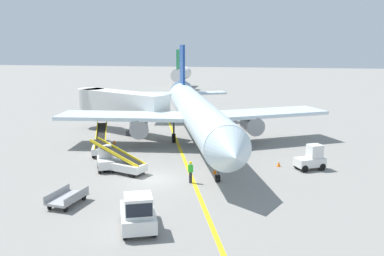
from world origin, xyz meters
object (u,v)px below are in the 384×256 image
Objects in this scene: jet_bridge at (115,102)px; safety_cone_nose_right at (279,164)px; safety_cone_nose_left at (114,142)px; baggage_tug_near_wing at (312,159)px; ground_crew_marshaller at (191,171)px; safety_cone_wingtip_right at (215,171)px; pushback_tug at (138,213)px; belt_loader_forward_hold at (101,145)px; safety_cone_wingtip_left at (201,136)px; baggage_cart_loaded at (67,198)px; airliner at (196,112)px; baggage_tug_by_cargo_door at (105,159)px; belt_loader_aft_hold at (122,164)px.

safety_cone_nose_right is at bearing -32.05° from jet_bridge.
safety_cone_nose_left is 1.00× the size of safety_cone_nose_right.
baggage_tug_near_wing is 2.77m from safety_cone_nose_right.
jet_bridge reaches higher than ground_crew_marshaller.
jet_bridge is 4.59× the size of baggage_tug_near_wing.
safety_cone_wingtip_right is (-5.15, -2.97, 0.00)m from safety_cone_nose_right.
ground_crew_marshaller is 3.86× the size of safety_cone_nose_left.
safety_cone_nose_left is at bearing 113.25° from pushback_tug.
safety_cone_wingtip_left is at bearing 43.79° from belt_loader_forward_hold.
safety_cone_nose_right is (6.70, 5.55, -0.69)m from ground_crew_marshaller.
baggage_cart_loaded is at bearing -146.48° from baggage_tug_near_wing.
ground_crew_marshaller reaches higher than safety_cone_wingtip_left.
airliner is 9.02× the size of baggage_cart_loaded.
jet_bridge is 28.07m from pushback_tug.
jet_bridge reaches higher than baggage_tug_by_cargo_door.
ground_crew_marshaller is at bearing -84.30° from safety_cone_wingtip_left.
belt_loader_aft_hold is 1.34× the size of baggage_cart_loaded.
belt_loader_aft_hold is at bearing -172.39° from safety_cone_wingtip_right.
jet_bridge is 20.19m from safety_cone_wingtip_right.
pushback_tug is 18.03m from belt_loader_forward_hold.
ground_crew_marshaller is at bearing -151.01° from baggage_tug_near_wing.
baggage_tug_near_wing is 10.70m from ground_crew_marshaller.
safety_cone_wingtip_right is at bearing -36.49° from safety_cone_nose_left.
airliner is at bearing -89.68° from safety_cone_wingtip_left.
pushback_tug is at bearing -68.09° from jet_bridge.
safety_cone_nose_right is (-2.66, 0.37, -0.71)m from baggage_tug_near_wing.
jet_bridge is 3.27× the size of baggage_cart_loaded.
pushback_tug is at bearing -128.04° from baggage_tug_near_wing.
baggage_tug_near_wing reaches higher than safety_cone_wingtip_left.
safety_cone_wingtip_left is at bearing 103.62° from safety_cone_wingtip_right.
baggage_tug_by_cargo_door is 7.95m from ground_crew_marshaller.
safety_cone_nose_left is at bearing 99.51° from baggage_cart_loaded.
pushback_tug reaches higher than baggage_tug_by_cargo_door.
airliner is at bearing 97.10° from ground_crew_marshaller.
baggage_tug_by_cargo_door is (-16.98, -2.90, 0.00)m from baggage_tug_near_wing.
safety_cone_nose_left is at bearing -173.66° from airliner.
baggage_cart_loaded is at bearing -140.80° from safety_cone_nose_right.
belt_loader_forward_hold is at bearing 174.26° from safety_cone_nose_right.
safety_cone_nose_left is 9.46m from safety_cone_wingtip_left.
safety_cone_nose_right is at bearing 39.65° from ground_crew_marshaller.
safety_cone_wingtip_left is (4.39, 13.70, -0.56)m from belt_loader_aft_hold.
belt_loader_forward_hold is 1.00× the size of belt_loader_aft_hold.
pushback_tug is (10.43, -25.93, -2.55)m from jet_bridge.
safety_cone_wingtip_right is at bearing 7.61° from belt_loader_aft_hold.
jet_bridge is 2.45× the size of belt_loader_aft_hold.
safety_cone_nose_right is (16.74, -5.61, 0.00)m from safety_cone_nose_left.
baggage_tug_near_wing is at bearing 18.42° from safety_cone_wingtip_right.
belt_loader_aft_hold reaches higher than safety_cone_wingtip_left.
airliner is 10.98m from safety_cone_nose_right.
safety_cone_wingtip_right is at bearing -161.58° from baggage_tug_near_wing.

